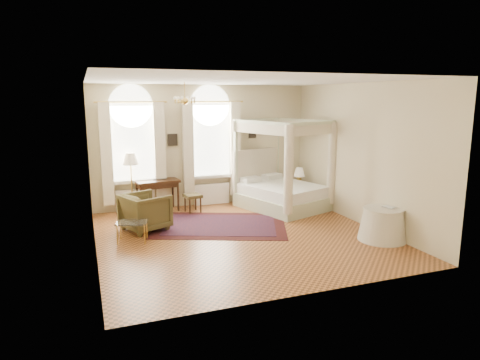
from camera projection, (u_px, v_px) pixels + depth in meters
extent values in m
plane|color=#B06633|center=(241.00, 236.00, 9.32)|extent=(6.00, 6.00, 0.00)
plane|color=beige|center=(203.00, 146.00, 11.77)|extent=(6.00, 0.00, 6.00)
plane|color=beige|center=(313.00, 189.00, 6.25)|extent=(6.00, 0.00, 6.00)
plane|color=beige|center=(91.00, 169.00, 7.99)|extent=(0.00, 6.00, 6.00)
plane|color=beige|center=(361.00, 154.00, 10.03)|extent=(0.00, 6.00, 6.00)
plane|color=white|center=(241.00, 81.00, 8.70)|extent=(6.00, 6.00, 0.00)
cube|color=white|center=(132.00, 143.00, 11.07)|extent=(1.10, 0.04, 1.90)
cylinder|color=white|center=(131.00, 106.00, 10.89)|extent=(1.10, 0.04, 1.10)
cube|color=white|center=(135.00, 181.00, 11.17)|extent=(1.32, 0.24, 0.08)
cube|color=beige|center=(106.00, 155.00, 10.73)|extent=(0.28, 0.14, 2.60)
cube|color=beige|center=(160.00, 152.00, 11.19)|extent=(0.28, 0.14, 2.60)
cube|color=white|center=(135.00, 200.00, 11.29)|extent=(1.00, 0.12, 0.58)
cube|color=white|center=(210.00, 140.00, 11.78)|extent=(1.10, 0.04, 1.90)
cylinder|color=white|center=(210.00, 105.00, 11.60)|extent=(1.10, 0.04, 1.10)
cube|color=white|center=(212.00, 176.00, 11.89)|extent=(1.32, 0.24, 0.08)
cube|color=beige|center=(188.00, 151.00, 11.45)|extent=(0.28, 0.14, 2.60)
cube|color=beige|center=(235.00, 149.00, 11.90)|extent=(0.28, 0.14, 2.60)
cube|color=white|center=(212.00, 194.00, 12.00)|extent=(1.00, 0.12, 0.58)
cylinder|color=gold|center=(185.00, 91.00, 9.53)|extent=(0.02, 0.02, 0.40)
sphere|color=gold|center=(185.00, 101.00, 9.57)|extent=(0.16, 0.16, 0.16)
sphere|color=beige|center=(194.00, 98.00, 9.64)|extent=(0.07, 0.07, 0.07)
sphere|color=beige|center=(188.00, 98.00, 9.77)|extent=(0.07, 0.07, 0.07)
sphere|color=beige|center=(178.00, 98.00, 9.70)|extent=(0.07, 0.07, 0.07)
sphere|color=beige|center=(175.00, 98.00, 9.49)|extent=(0.07, 0.07, 0.07)
sphere|color=beige|center=(182.00, 98.00, 9.35)|extent=(0.07, 0.07, 0.07)
sphere|color=beige|center=(192.00, 98.00, 9.42)|extent=(0.07, 0.07, 0.07)
cube|color=black|center=(173.00, 140.00, 11.42)|extent=(0.26, 0.03, 0.32)
cube|color=black|center=(252.00, 134.00, 12.18)|extent=(0.22, 0.03, 0.26)
cube|color=beige|center=(282.00, 201.00, 11.61)|extent=(2.33, 2.58, 0.37)
cube|color=white|center=(282.00, 190.00, 11.55)|extent=(2.20, 2.45, 0.29)
cube|color=beige|center=(257.00, 170.00, 12.25)|extent=(1.66, 0.64, 1.22)
cube|color=beige|center=(236.00, 164.00, 11.69)|extent=(0.12, 0.12, 2.34)
cube|color=beige|center=(278.00, 159.00, 12.69)|extent=(0.12, 0.12, 2.34)
cube|color=beige|center=(289.00, 174.00, 10.16)|extent=(0.12, 0.12, 2.34)
cube|color=beige|center=(332.00, 167.00, 11.16)|extent=(0.12, 0.12, 2.34)
cube|color=beige|center=(258.00, 120.00, 11.97)|extent=(1.66, 0.64, 0.08)
cube|color=beige|center=(313.00, 123.00, 10.43)|extent=(1.66, 0.64, 0.08)
cube|color=beige|center=(261.00, 123.00, 10.70)|extent=(0.77, 2.05, 0.08)
cube|color=beige|center=(304.00, 120.00, 11.70)|extent=(0.77, 2.05, 0.08)
cube|color=beige|center=(258.00, 125.00, 11.99)|extent=(1.71, 0.62, 0.29)
cube|color=beige|center=(313.00, 129.00, 10.46)|extent=(1.71, 0.62, 0.29)
cube|color=beige|center=(261.00, 128.00, 10.73)|extent=(0.75, 2.09, 0.29)
cube|color=beige|center=(304.00, 126.00, 11.73)|extent=(0.75, 2.09, 0.29)
cylinder|color=beige|center=(289.00, 170.00, 10.14)|extent=(0.22, 0.22, 2.14)
cylinder|color=beige|center=(332.00, 163.00, 11.14)|extent=(0.22, 0.22, 2.14)
cube|color=#331D0D|center=(301.00, 193.00, 12.31)|extent=(0.45, 0.43, 0.53)
cylinder|color=gold|center=(299.00, 180.00, 12.26)|extent=(0.13, 0.13, 0.22)
cone|color=beige|center=(299.00, 172.00, 12.21)|extent=(0.31, 0.31, 0.24)
cube|color=#331D0D|center=(157.00, 181.00, 11.20)|extent=(1.17, 0.70, 0.07)
cube|color=#331D0D|center=(157.00, 185.00, 11.22)|extent=(1.05, 0.58, 0.11)
cylinder|color=#331D0D|center=(137.00, 197.00, 11.25)|extent=(0.06, 0.06, 0.78)
cylinder|color=#331D0D|center=(173.00, 193.00, 11.69)|extent=(0.06, 0.06, 0.78)
cylinder|color=#331D0D|center=(142.00, 200.00, 10.87)|extent=(0.06, 0.06, 0.78)
cylinder|color=#331D0D|center=(178.00, 196.00, 11.30)|extent=(0.06, 0.06, 0.78)
imported|color=black|center=(161.00, 179.00, 11.28)|extent=(0.41, 0.35, 0.03)
cube|color=#4B4020|center=(193.00, 196.00, 11.18)|extent=(0.47, 0.47, 0.08)
cylinder|color=#331D0D|center=(190.00, 207.00, 11.01)|extent=(0.04, 0.04, 0.39)
cylinder|color=#331D0D|center=(201.00, 205.00, 11.17)|extent=(0.04, 0.04, 0.39)
cylinder|color=#331D0D|center=(185.00, 204.00, 11.27)|extent=(0.04, 0.04, 0.39)
cylinder|color=#331D0D|center=(196.00, 203.00, 11.43)|extent=(0.04, 0.04, 0.39)
imported|color=#453C1D|center=(145.00, 212.00, 9.64)|extent=(1.22, 1.20, 0.85)
cube|color=silver|center=(132.00, 222.00, 8.84)|extent=(0.73, 0.59, 0.02)
cylinder|color=gold|center=(117.00, 235.00, 8.68)|extent=(0.03, 0.03, 0.42)
cylinder|color=gold|center=(145.00, 234.00, 8.73)|extent=(0.03, 0.03, 0.42)
cylinder|color=gold|center=(121.00, 230.00, 9.03)|extent=(0.03, 0.03, 0.42)
cylinder|color=gold|center=(147.00, 229.00, 9.08)|extent=(0.03, 0.03, 0.42)
cylinder|color=gold|center=(133.00, 213.00, 11.13)|extent=(0.28, 0.28, 0.03)
cylinder|color=gold|center=(132.00, 187.00, 11.00)|extent=(0.04, 0.04, 1.38)
cone|color=beige|center=(130.00, 159.00, 10.86)|extent=(0.41, 0.41, 0.30)
cube|color=#3C0F0E|center=(221.00, 225.00, 10.07)|extent=(3.62, 3.15, 0.01)
cube|color=black|center=(221.00, 225.00, 10.07)|extent=(3.01, 2.54, 0.01)
cone|color=silver|center=(383.00, 225.00, 8.99)|extent=(1.01, 1.01, 0.65)
cylinder|color=silver|center=(384.00, 209.00, 8.92)|extent=(0.83, 0.83, 0.04)
imported|color=black|center=(387.00, 208.00, 8.91)|extent=(0.25, 0.29, 0.02)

